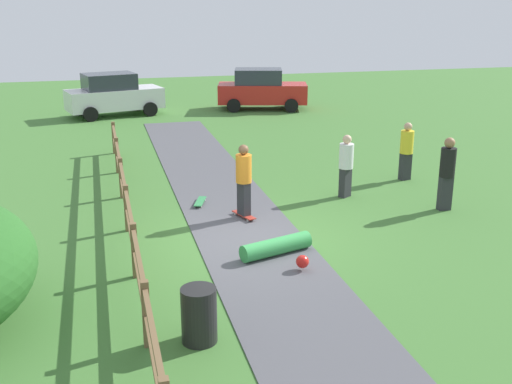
# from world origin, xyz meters

# --- Properties ---
(ground_plane) EXTENTS (60.00, 60.00, 0.00)m
(ground_plane) POSITION_xyz_m (0.00, 0.00, 0.00)
(ground_plane) COLOR #427533
(asphalt_path) EXTENTS (2.40, 28.00, 0.02)m
(asphalt_path) POSITION_xyz_m (0.00, 0.00, 0.01)
(asphalt_path) COLOR #515156
(asphalt_path) RESTS_ON ground_plane
(wooden_fence) EXTENTS (0.12, 18.12, 1.10)m
(wooden_fence) POSITION_xyz_m (-2.60, 0.00, 0.67)
(wooden_fence) COLOR brown
(wooden_fence) RESTS_ON ground_plane
(trash_bin) EXTENTS (0.56, 0.56, 0.90)m
(trash_bin) POSITION_xyz_m (-1.80, -3.91, 0.45)
(trash_bin) COLOR black
(trash_bin) RESTS_ON ground_plane
(skater_riding) EXTENTS (0.49, 0.82, 1.82)m
(skater_riding) POSITION_xyz_m (0.19, 1.43, 1.04)
(skater_riding) COLOR #B23326
(skater_riding) RESTS_ON asphalt_path
(skater_fallen) EXTENTS (1.63, 1.42, 0.36)m
(skater_fallen) POSITION_xyz_m (0.33, -1.02, 0.20)
(skater_fallen) COLOR green
(skater_fallen) RESTS_ON asphalt_path
(skateboard_loose) EXTENTS (0.46, 0.82, 0.08)m
(skateboard_loose) POSITION_xyz_m (-0.67, 2.74, 0.09)
(skateboard_loose) COLOR #338C4C
(skateboard_loose) RESTS_ON asphalt_path
(bystander_black) EXTENTS (0.39, 0.39, 1.87)m
(bystander_black) POSITION_xyz_m (5.25, 0.81, 1.04)
(bystander_black) COLOR #2D2D33
(bystander_black) RESTS_ON ground_plane
(bystander_yellow) EXTENTS (0.43, 0.43, 1.71)m
(bystander_yellow) POSITION_xyz_m (5.58, 3.56, 0.94)
(bystander_yellow) COLOR #2D2D33
(bystander_yellow) RESTS_ON ground_plane
(bystander_white) EXTENTS (0.52, 0.52, 1.70)m
(bystander_white) POSITION_xyz_m (3.23, 2.45, 0.94)
(bystander_white) COLOR #2D2D33
(bystander_white) RESTS_ON ground_plane
(parked_car_red) EXTENTS (4.49, 2.78, 1.92)m
(parked_car_red) POSITION_xyz_m (4.61, 16.36, 0.96)
(parked_car_red) COLOR red
(parked_car_red) RESTS_ON ground_plane
(parked_car_white) EXTENTS (4.48, 2.74, 1.92)m
(parked_car_white) POSITION_xyz_m (-2.32, 16.34, 0.96)
(parked_car_white) COLOR silver
(parked_car_white) RESTS_ON ground_plane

